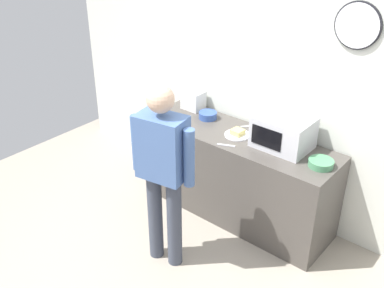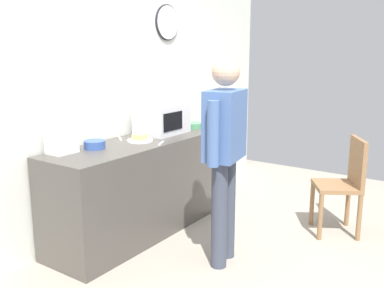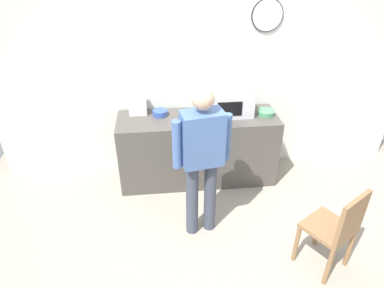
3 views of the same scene
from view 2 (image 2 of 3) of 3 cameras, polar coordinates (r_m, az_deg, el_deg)
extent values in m
plane|color=#9E9384|center=(3.86, 9.01, -14.77)|extent=(6.00, 6.00, 0.00)
cube|color=silver|center=(4.39, -9.65, 6.28)|extent=(5.40, 0.10, 2.60)
cylinder|color=white|center=(4.87, -3.29, 15.75)|extent=(0.36, 0.03, 0.36)
cylinder|color=black|center=(4.87, -3.32, 15.75)|extent=(0.38, 0.02, 0.38)
cube|color=#4C4742|center=(4.21, -6.74, -5.66)|extent=(2.00, 0.62, 0.91)
cube|color=silver|center=(4.44, -4.04, 3.34)|extent=(0.50, 0.38, 0.30)
cube|color=black|center=(4.28, -2.52, 3.01)|extent=(0.30, 0.01, 0.18)
cylinder|color=white|center=(4.08, -6.90, 0.46)|extent=(0.25, 0.25, 0.01)
cube|color=#CEBF6C|center=(4.08, -6.91, 0.91)|extent=(0.12, 0.12, 0.05)
cylinder|color=#33519E|center=(3.84, -12.75, -0.08)|extent=(0.19, 0.19, 0.07)
cylinder|color=#4C8E60|center=(4.75, 0.07, 2.48)|extent=(0.22, 0.22, 0.06)
cube|color=silver|center=(3.73, -16.85, 0.33)|extent=(0.22, 0.18, 0.20)
cube|color=silver|center=(4.23, -9.51, 0.73)|extent=(0.12, 0.14, 0.01)
cube|color=silver|center=(3.97, -4.11, 0.11)|extent=(0.16, 0.09, 0.01)
cylinder|color=#3B4151|center=(3.70, 4.73, -8.33)|extent=(0.13, 0.13, 0.89)
cylinder|color=#3B4151|center=(3.52, 3.61, -9.39)|extent=(0.13, 0.13, 0.89)
cube|color=#47669E|center=(3.42, 4.37, 2.51)|extent=(0.44, 0.31, 0.55)
cylinder|color=#47669E|center=(3.66, 5.71, 2.69)|extent=(0.09, 0.09, 0.50)
cylinder|color=#47669E|center=(3.19, 2.82, 1.34)|extent=(0.09, 0.09, 0.50)
sphere|color=#D1A889|center=(3.37, 4.49, 9.50)|extent=(0.22, 0.22, 0.22)
cylinder|color=olive|center=(4.57, 15.59, -7.61)|extent=(0.04, 0.04, 0.45)
cylinder|color=olive|center=(4.25, 16.61, -9.22)|extent=(0.04, 0.04, 0.45)
cylinder|color=olive|center=(4.66, 19.90, -7.51)|extent=(0.04, 0.04, 0.45)
cylinder|color=olive|center=(4.35, 21.24, -9.07)|extent=(0.04, 0.04, 0.45)
cube|color=olive|center=(4.38, 18.55, -5.32)|extent=(0.55, 0.55, 0.04)
cube|color=olive|center=(4.36, 21.05, -2.21)|extent=(0.36, 0.24, 0.45)
camera|label=1|loc=(5.31, 43.80, 22.16)|focal=42.60mm
camera|label=3|loc=(2.93, 62.63, 26.78)|focal=31.78mm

